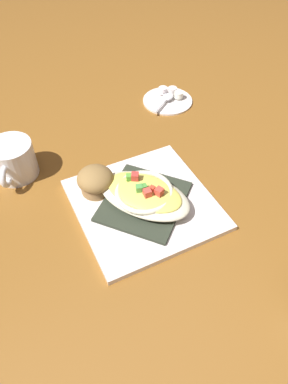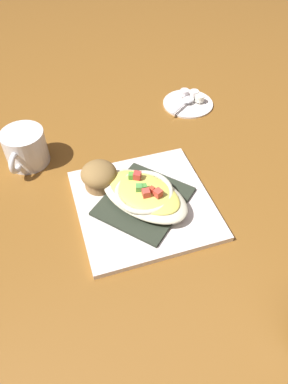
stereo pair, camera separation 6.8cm
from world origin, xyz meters
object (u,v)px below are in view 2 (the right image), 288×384
Objects in this scene: spoon at (187,100)px; creamer_cup_0 at (200,98)px; coffee_mug at (26,150)px; gratin_dish at (144,194)px; square_plate at (144,204)px; creamer_cup_2 at (185,93)px; muffin at (99,176)px; creamer_cup_1 at (194,94)px; creamer_saucer at (188,103)px.

creamer_cup_0 is at bearing -94.56° from spoon.
gratin_dish is at bearing -130.07° from coffee_mug.
square_plate is at bearing -130.08° from coffee_mug.
spoon is 0.03m from creamer_cup_2.
gratin_dish is 2.94× the size of muffin.
gratin_dish reaches higher than creamer_cup_0.
creamer_cup_0 is 1.00× the size of creamer_cup_2.
spoon is at bearing 85.44° from creamer_cup_0.
creamer_cup_1 is at bearing -113.21° from creamer_cup_2.
square_plate reaches higher than creamer_saucer.
creamer_saucer is at bearing 131.01° from creamer_cup_1.
creamer_cup_2 is (0.03, -0.00, 0.00)m from spoon.
spoon is (0.13, -0.41, -0.02)m from coffee_mug.
gratin_dish is at bearing 148.91° from creamer_saucer.
creamer_saucer is (0.32, -0.19, -0.00)m from square_plate.
coffee_mug is at bearing 49.97° from muffin.
creamer_saucer is 0.03m from creamer_cup_2.
coffee_mug reaches higher than creamer_cup_0.
muffin is 0.38m from creamer_saucer.
gratin_dish is 1.82× the size of coffee_mug.
creamer_saucer is (0.26, -0.27, -0.03)m from muffin.
gratin_dish is 0.41m from creamer_cup_1.
creamer_saucer is 0.03m from creamer_cup_0.
square_plate is 2.22× the size of coffee_mug.
gratin_dish is 0.40m from creamer_cup_2.
creamer_cup_2 is (0.35, -0.19, 0.01)m from square_plate.
creamer_cup_0 reaches higher than creamer_saucer.
muffin is at bearing 136.66° from creamer_cup_2.
gratin_dish is 8.88× the size of creamer_cup_2.
muffin reaches higher than creamer_cup_1.
gratin_dish is (0.00, 0.00, 0.03)m from square_plate.
creamer_cup_0 is at bearing -35.22° from gratin_dish.
creamer_cup_2 is (0.29, -0.27, -0.02)m from muffin.
square_plate is 0.38m from creamer_saucer.
creamer_saucer is 1.55× the size of spoon.
creamer_cup_1 is at bearing -48.99° from creamer_saucer.
coffee_mug is 0.46m from creamer_cup_0.
coffee_mug is (0.19, 0.22, -0.00)m from gratin_dish.
muffin is 0.19m from coffee_mug.
creamer_saucer is (0.14, -0.42, -0.03)m from coffee_mug.
muffin is 0.37m from spoon.
creamer_cup_0 is at bearing -35.21° from square_plate.
square_plate is at bearing 151.27° from creamer_cup_2.
gratin_dish reaches higher than creamer_saucer.
coffee_mug is at bearing 108.16° from creamer_saucer.
muffin is at bearing 133.20° from creamer_cup_1.
spoon is 3.56× the size of creamer_cup_1.
creamer_cup_1 is at bearing -32.38° from square_plate.
square_plate is 0.40m from creamer_cup_2.
creamer_cup_1 reaches higher than creamer_saucer.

